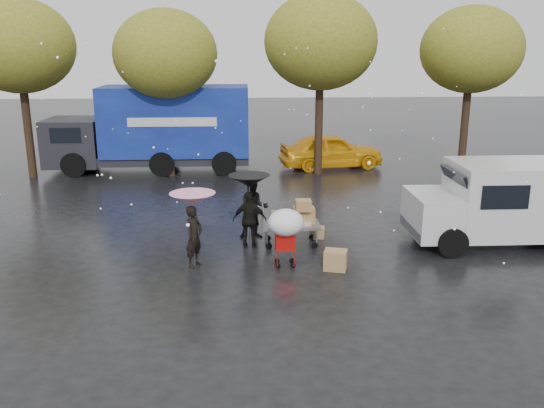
{
  "coord_description": "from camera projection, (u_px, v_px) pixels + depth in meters",
  "views": [
    {
      "loc": [
        -0.65,
        -13.03,
        5.16
      ],
      "look_at": [
        0.12,
        1.0,
        1.25
      ],
      "focal_mm": 38.0,
      "sensor_mm": 36.0,
      "label": 1
    }
  ],
  "objects": [
    {
      "name": "yellow_taxi",
      "position": [
        331.0,
        151.0,
        24.69
      ],
      "size": [
        4.61,
        2.42,
        1.5
      ],
      "primitive_type": "imported",
      "rotation": [
        0.0,
        0.0,
        1.73
      ],
      "color": "orange",
      "rests_on": "ground"
    },
    {
      "name": "ground",
      "position": [
        269.0,
        265.0,
        13.96
      ],
      "size": [
        90.0,
        90.0,
        0.0
      ],
      "primitive_type": "plane",
      "color": "black",
      "rests_on": "ground"
    },
    {
      "name": "tree_row",
      "position": [
        244.0,
        48.0,
        22.2
      ],
      "size": [
        21.6,
        4.4,
        7.12
      ],
      "color": "black",
      "rests_on": "ground"
    },
    {
      "name": "person_middle",
      "position": [
        254.0,
        209.0,
        15.69
      ],
      "size": [
        0.85,
        0.68,
        1.66
      ],
      "primitive_type": "imported",
      "rotation": [
        0.0,
        0.0,
        0.07
      ],
      "color": "black",
      "rests_on": "ground"
    },
    {
      "name": "shopping_cart",
      "position": [
        286.0,
        226.0,
        13.46
      ],
      "size": [
        0.84,
        0.84,
        1.46
      ],
      "color": "#A90D09",
      "rests_on": "ground"
    },
    {
      "name": "vendor_cart",
      "position": [
        294.0,
        219.0,
        15.15
      ],
      "size": [
        1.52,
        0.8,
        1.27
      ],
      "color": "slate",
      "rests_on": "ground"
    },
    {
      "name": "umbrella_black",
      "position": [
        249.0,
        181.0,
        14.66
      ],
      "size": [
        1.06,
        1.06,
        1.95
      ],
      "color": "#4C4C4C",
      "rests_on": "ground"
    },
    {
      "name": "umbrella_pink",
      "position": [
        193.0,
        199.0,
        13.44
      ],
      "size": [
        1.08,
        1.08,
        1.81
      ],
      "color": "#4C4C4C",
      "rests_on": "ground"
    },
    {
      "name": "box_ground_far",
      "position": [
        317.0,
        232.0,
        15.86
      ],
      "size": [
        0.44,
        0.37,
        0.31
      ],
      "primitive_type": "cube",
      "rotation": [
        0.0,
        0.0,
        -0.18
      ],
      "color": "olive",
      "rests_on": "ground"
    },
    {
      "name": "white_van",
      "position": [
        509.0,
        201.0,
        15.16
      ],
      "size": [
        4.91,
        2.18,
        2.2
      ],
      "color": "silver",
      "rests_on": "ground"
    },
    {
      "name": "box_ground_near",
      "position": [
        335.0,
        260.0,
        13.6
      ],
      "size": [
        0.62,
        0.55,
        0.47
      ],
      "primitive_type": "cube",
      "rotation": [
        0.0,
        0.0,
        -0.28
      ],
      "color": "olive",
      "rests_on": "ground"
    },
    {
      "name": "blue_truck",
      "position": [
        156.0,
        129.0,
        23.9
      ],
      "size": [
        8.3,
        2.6,
        3.5
      ],
      "color": "navy",
      "rests_on": "ground"
    },
    {
      "name": "person_pink",
      "position": [
        194.0,
        236.0,
        13.68
      ],
      "size": [
        0.57,
        0.65,
        1.5
      ],
      "primitive_type": "imported",
      "rotation": [
        0.0,
        0.0,
        1.08
      ],
      "color": "black",
      "rests_on": "ground"
    },
    {
      "name": "person_black",
      "position": [
        250.0,
        220.0,
        14.94
      ],
      "size": [
        0.91,
        0.45,
        1.51
      ],
      "primitive_type": "imported",
      "rotation": [
        0.0,
        0.0,
        3.05
      ],
      "color": "black",
      "rests_on": "ground"
    }
  ]
}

